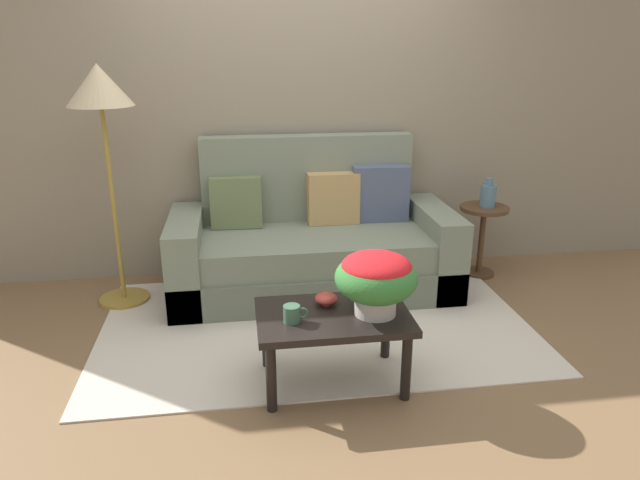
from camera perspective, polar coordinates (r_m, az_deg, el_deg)
The scene contains 11 objects.
ground_plane at distance 3.76m, azimuth -0.37°, elevation -8.66°, with size 14.00×14.00×0.00m, color brown.
wall_back at distance 4.46m, azimuth -2.45°, elevation 13.58°, with size 6.40×0.12×2.65m, color gray.
area_rug at distance 3.79m, azimuth -0.42°, elevation -8.41°, with size 2.75×1.68×0.01m, color beige.
couch at distance 4.23m, azimuth -0.69°, elevation -0.58°, with size 2.04×0.88×1.10m.
coffee_table at distance 3.04m, azimuth 1.33°, elevation -8.35°, with size 0.80×0.52×0.41m.
side_table at distance 4.62m, azimuth 15.89°, elevation 1.16°, with size 0.37×0.37×0.56m.
floor_lamp at distance 4.00m, azimuth -20.97°, elevation 12.50°, with size 0.42×0.42×1.63m.
potted_plant at distance 2.94m, azimuth 5.62°, elevation -3.70°, with size 0.43×0.43×0.33m.
coffee_mug at distance 2.91m, azimuth -2.77°, elevation -7.34°, with size 0.13×0.09×0.09m.
snack_bowl at distance 3.09m, azimuth 0.61°, elevation -5.87°, with size 0.12×0.12×0.06m.
table_vase at distance 4.56m, azimuth 16.39°, elevation 4.32°, with size 0.12×0.12×0.22m.
Camera 1 is at (-0.46, -3.30, 1.76)m, focal length 32.13 mm.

